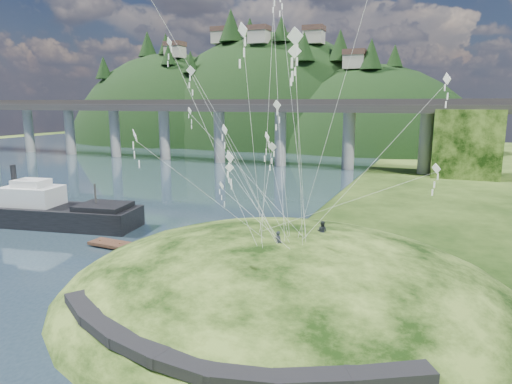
% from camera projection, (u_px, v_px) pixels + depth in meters
% --- Properties ---
extents(ground, '(320.00, 320.00, 0.00)m').
position_uv_depth(ground, '(178.00, 292.00, 34.89)').
color(ground, black).
rests_on(ground, ground).
extents(grass_hill, '(36.00, 32.00, 13.00)m').
position_uv_depth(grass_hill, '(285.00, 317.00, 34.00)').
color(grass_hill, black).
rests_on(grass_hill, ground).
extents(footpath, '(22.29, 5.84, 0.83)m').
position_uv_depth(footpath, '(200.00, 349.00, 22.86)').
color(footpath, black).
rests_on(footpath, ground).
extents(bridge, '(160.00, 11.00, 15.00)m').
position_uv_depth(bridge, '(240.00, 122.00, 106.48)').
color(bridge, '#2D2B2B').
rests_on(bridge, ground).
extents(far_ridge, '(153.00, 70.00, 94.50)m').
position_uv_depth(far_ridge, '(257.00, 164.00, 163.45)').
color(far_ridge, black).
rests_on(far_ridge, ground).
extents(work_barge, '(20.82, 8.88, 7.06)m').
position_uv_depth(work_barge, '(52.00, 211.00, 53.38)').
color(work_barge, black).
rests_on(work_barge, ground).
extents(wooden_dock, '(12.05, 2.47, 0.86)m').
position_uv_depth(wooden_dock, '(141.00, 249.00, 43.98)').
color(wooden_dock, '#3C2418').
rests_on(wooden_dock, ground).
extents(kite_flyers, '(2.81, 4.48, 1.61)m').
position_uv_depth(kite_flyers, '(309.00, 224.00, 32.54)').
color(kite_flyers, '#242930').
rests_on(kite_flyers, ground).
extents(kite_swarm, '(21.32, 16.50, 20.64)m').
position_uv_depth(kite_swarm, '(265.00, 83.00, 32.05)').
color(kite_swarm, white).
rests_on(kite_swarm, ground).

